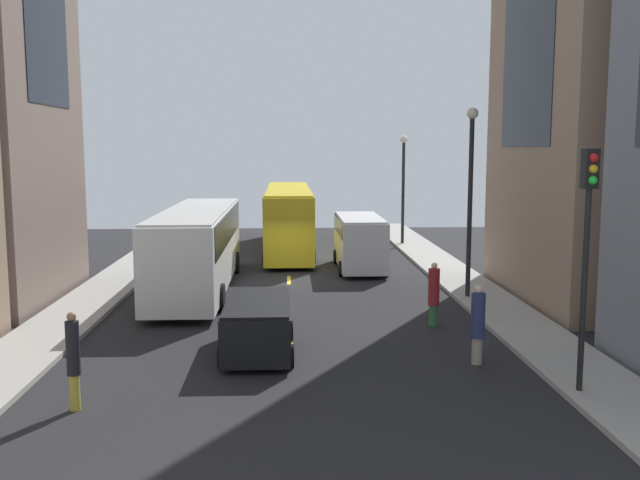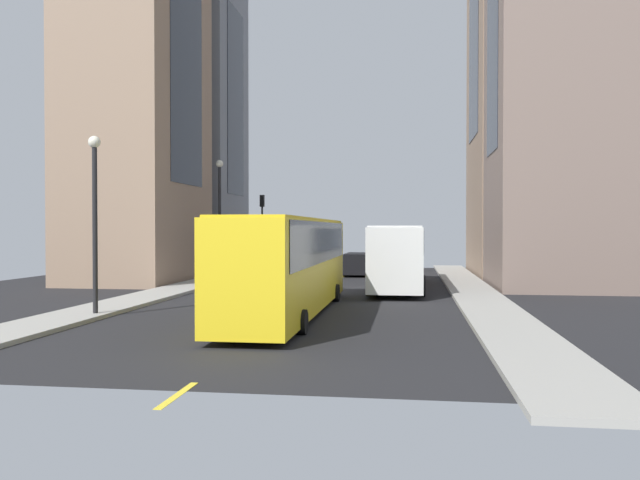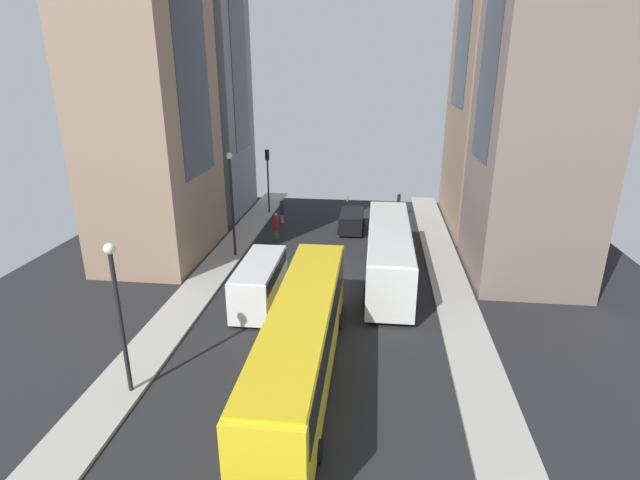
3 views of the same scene
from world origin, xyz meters
The scene contains 19 objects.
ground_plane centered at (0.00, 0.00, 0.00)m, with size 41.38×41.38×0.00m, color black.
sidewalk_west centered at (-7.54, 0.00, 0.07)m, with size 2.31×44.00×0.15m, color #9E9B93.
sidewalk_east centered at (7.54, 0.00, 0.07)m, with size 2.31×44.00×0.15m, color #9E9B93.
lane_stripe_0 centered at (0.00, -21.00, 0.01)m, with size 0.16×2.00×0.01m, color yellow.
lane_stripe_1 centered at (0.00, -10.50, 0.01)m, with size 0.16×2.00×0.01m, color yellow.
lane_stripe_2 centered at (0.00, 0.00, 0.01)m, with size 0.16×2.00×0.01m, color yellow.
lane_stripe_3 centered at (0.00, 10.50, 0.01)m, with size 0.16×2.00×0.01m, color yellow.
building_east_0 centered at (13.26, -15.13, 12.97)m, with size 8.82×8.05×25.95m.
building_east_1 centered at (12.00, -4.33, 13.07)m, with size 6.29×9.82×26.14m.
city_bus_white centered at (-3.74, -1.87, 2.01)m, with size 2.80×12.62×3.35m.
streetcar_yellow centered at (0.03, 9.18, 2.13)m, with size 2.70×14.40×3.59m.
delivery_van_white centered at (3.42, 2.63, 1.51)m, with size 2.25×5.78×2.58m.
car_black_0 centered at (-0.93, -11.13, 0.91)m, with size 2.03×4.19×1.53m.
pedestrian_crossing_near centered at (5.05, -12.42, 1.14)m, with size 0.38×0.38×2.18m.
pedestrian_waiting_curb centered at (-4.84, -15.35, 1.20)m, with size 0.30×0.30×2.24m.
pedestrian_walking_far centered at (4.72, -8.29, 1.11)m, with size 0.37×0.37×2.12m.
traffic_light_near_corner centered at (6.78, -15.05, 4.10)m, with size 0.32×0.44×5.65m.
streetlamp_near centered at (6.88, 10.95, 4.13)m, with size 0.44×0.44×6.42m.
streetlamp_far centered at (6.88, -4.36, 4.54)m, with size 0.44×0.44×7.18m.
Camera 3 is at (-2.78, 26.64, 12.68)m, focal length 27.31 mm.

